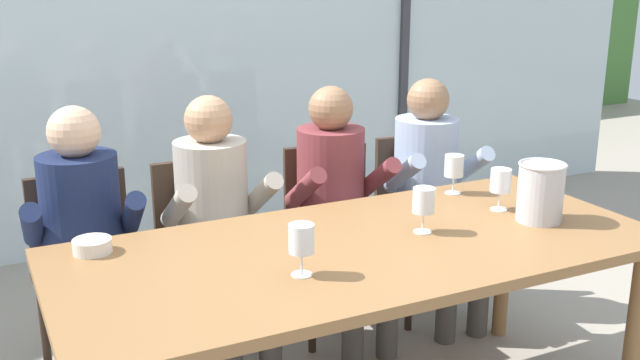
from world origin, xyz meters
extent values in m
plane|color=#9E9384|center=(0.00, 1.00, 0.00)|extent=(14.00, 14.00, 0.00)
cube|color=silver|center=(0.00, 2.39, 1.30)|extent=(7.39, 0.03, 2.60)
cube|color=#38383D|center=(1.66, 2.37, 1.30)|extent=(0.06, 0.06, 2.60)
cube|color=#477A38|center=(0.00, 5.92, 0.70)|extent=(13.39, 2.40, 1.41)
cube|color=olive|center=(0.00, 0.00, 0.75)|extent=(2.19, 0.97, 0.04)
cylinder|color=olive|center=(1.00, -0.39, 0.37)|extent=(0.07, 0.07, 0.73)
cylinder|color=olive|center=(-1.00, 0.39, 0.37)|extent=(0.07, 0.07, 0.73)
cylinder|color=olive|center=(1.00, 0.39, 0.37)|extent=(0.07, 0.07, 0.73)
cube|color=#332319|center=(-0.83, 0.81, 0.45)|extent=(0.46, 0.46, 0.03)
cube|color=#332319|center=(-0.84, 1.01, 0.68)|extent=(0.42, 0.06, 0.42)
cylinder|color=#332319|center=(-0.63, 0.63, 0.22)|extent=(0.04, 0.04, 0.44)
cylinder|color=#332319|center=(-1.03, 0.99, 0.22)|extent=(0.04, 0.04, 0.44)
cylinder|color=#332319|center=(-0.65, 1.01, 0.22)|extent=(0.04, 0.04, 0.44)
cube|color=#332319|center=(-0.31, 0.81, 0.45)|extent=(0.44, 0.44, 0.03)
cube|color=#332319|center=(-0.31, 1.01, 0.68)|extent=(0.42, 0.04, 0.42)
cylinder|color=#332319|center=(-0.50, 0.62, 0.22)|extent=(0.04, 0.04, 0.44)
cylinder|color=#332319|center=(-0.12, 0.62, 0.22)|extent=(0.04, 0.04, 0.44)
cylinder|color=#332319|center=(-0.50, 1.00, 0.22)|extent=(0.04, 0.04, 0.44)
cylinder|color=#332319|center=(-0.12, 1.00, 0.22)|extent=(0.04, 0.04, 0.44)
cube|color=#332319|center=(0.31, 0.79, 0.45)|extent=(0.50, 0.50, 0.03)
cube|color=#332319|center=(0.34, 0.99, 0.68)|extent=(0.42, 0.10, 0.42)
cylinder|color=#332319|center=(0.10, 0.63, 0.22)|extent=(0.04, 0.04, 0.44)
cylinder|color=#332319|center=(0.47, 0.58, 0.22)|extent=(0.04, 0.04, 0.44)
cylinder|color=#332319|center=(0.15, 1.01, 0.22)|extent=(0.04, 0.04, 0.44)
cylinder|color=#332319|center=(0.53, 0.95, 0.22)|extent=(0.04, 0.04, 0.44)
cube|color=#332319|center=(0.83, 0.79, 0.45)|extent=(0.49, 0.49, 0.03)
cube|color=#332319|center=(0.86, 0.98, 0.68)|extent=(0.42, 0.09, 0.42)
cylinder|color=#332319|center=(0.62, 0.62, 0.22)|extent=(0.04, 0.04, 0.44)
cylinder|color=#332319|center=(1.00, 0.57, 0.22)|extent=(0.04, 0.04, 0.44)
cylinder|color=#332319|center=(0.67, 1.00, 0.22)|extent=(0.04, 0.04, 0.44)
cylinder|color=#332319|center=(1.04, 0.95, 0.22)|extent=(0.04, 0.04, 0.44)
cylinder|color=#192347|center=(-0.85, 0.84, 0.75)|extent=(0.34, 0.34, 0.52)
sphere|color=#DBAD89|center=(-0.85, 0.84, 1.10)|extent=(0.21, 0.21, 0.21)
cube|color=#47423D|center=(-0.96, 0.64, 0.49)|extent=(0.16, 0.41, 0.13)
cube|color=#47423D|center=(-0.78, 0.63, 0.49)|extent=(0.16, 0.41, 0.13)
cylinder|color=#192347|center=(-1.05, 0.73, 0.77)|extent=(0.10, 0.33, 0.26)
cylinder|color=#192347|center=(-0.67, 0.70, 0.77)|extent=(0.10, 0.33, 0.26)
cylinder|color=#B7AD9E|center=(-0.29, 0.84, 0.75)|extent=(0.33, 0.33, 0.52)
sphere|color=tan|center=(-0.29, 0.84, 1.10)|extent=(0.21, 0.21, 0.21)
cube|color=#47423D|center=(-0.38, 0.63, 0.49)|extent=(0.14, 0.40, 0.13)
cube|color=#47423D|center=(-0.20, 0.64, 0.49)|extent=(0.14, 0.40, 0.13)
cylinder|color=#47423D|center=(-0.37, 0.43, 0.23)|extent=(0.10, 0.10, 0.47)
cylinder|color=#47423D|center=(-0.19, 0.44, 0.23)|extent=(0.10, 0.10, 0.47)
cylinder|color=#B7AD9E|center=(-0.48, 0.71, 0.77)|extent=(0.09, 0.33, 0.26)
cylinder|color=#B7AD9E|center=(-0.10, 0.72, 0.77)|extent=(0.09, 0.33, 0.26)
cylinder|color=brown|center=(0.29, 0.84, 0.75)|extent=(0.32, 0.32, 0.52)
sphere|color=#936B4C|center=(0.29, 0.84, 1.10)|extent=(0.21, 0.21, 0.21)
cube|color=#47423D|center=(0.21, 0.64, 0.49)|extent=(0.13, 0.40, 0.13)
cube|color=#47423D|center=(0.39, 0.64, 0.49)|extent=(0.13, 0.40, 0.13)
cylinder|color=#47423D|center=(0.21, 0.44, 0.23)|extent=(0.10, 0.10, 0.47)
cylinder|color=#47423D|center=(0.39, 0.44, 0.23)|extent=(0.10, 0.10, 0.47)
cylinder|color=brown|center=(0.11, 0.72, 0.77)|extent=(0.08, 0.32, 0.26)
cylinder|color=brown|center=(0.49, 0.72, 0.77)|extent=(0.08, 0.32, 0.26)
cylinder|color=#9EB2D1|center=(0.83, 0.84, 0.75)|extent=(0.34, 0.34, 0.52)
sphere|color=#936B4C|center=(0.83, 0.84, 1.10)|extent=(0.21, 0.21, 0.21)
cube|color=#47423D|center=(0.73, 0.64, 0.49)|extent=(0.16, 0.41, 0.13)
cube|color=#47423D|center=(0.91, 0.63, 0.49)|extent=(0.16, 0.41, 0.13)
cylinder|color=#47423D|center=(0.72, 0.44, 0.23)|extent=(0.10, 0.10, 0.47)
cylinder|color=#47423D|center=(0.90, 0.43, 0.23)|extent=(0.10, 0.10, 0.47)
cylinder|color=#9EB2D1|center=(0.64, 0.73, 0.77)|extent=(0.10, 0.33, 0.26)
cylinder|color=#9EB2D1|center=(1.02, 0.70, 0.77)|extent=(0.10, 0.33, 0.26)
cylinder|color=#B7B7BC|center=(0.75, -0.08, 0.89)|extent=(0.18, 0.18, 0.23)
torus|color=silver|center=(0.75, -0.08, 1.00)|extent=(0.19, 0.19, 0.01)
cylinder|color=silver|center=(-0.89, 0.35, 0.80)|extent=(0.13, 0.13, 0.05)
cylinder|color=silver|center=(0.69, 0.10, 0.77)|extent=(0.07, 0.07, 0.00)
cylinder|color=silver|center=(0.69, 0.10, 0.81)|extent=(0.01, 0.01, 0.07)
cylinder|color=silver|center=(0.69, 0.10, 0.90)|extent=(0.08, 0.08, 0.09)
cylinder|color=maroon|center=(0.69, 0.10, 0.87)|extent=(0.07, 0.07, 0.04)
cylinder|color=silver|center=(0.26, 0.01, 0.77)|extent=(0.07, 0.07, 0.00)
cylinder|color=silver|center=(0.26, 0.01, 0.81)|extent=(0.01, 0.01, 0.07)
cylinder|color=silver|center=(0.26, 0.01, 0.90)|extent=(0.08, 0.08, 0.09)
cylinder|color=#E0D184|center=(0.26, 0.01, 0.87)|extent=(0.07, 0.07, 0.04)
cylinder|color=silver|center=(0.66, 0.37, 0.77)|extent=(0.07, 0.07, 0.00)
cylinder|color=silver|center=(0.66, 0.37, 0.81)|extent=(0.01, 0.01, 0.07)
cylinder|color=silver|center=(0.66, 0.37, 0.90)|extent=(0.08, 0.08, 0.09)
cylinder|color=maroon|center=(0.66, 0.37, 0.87)|extent=(0.07, 0.07, 0.04)
cylinder|color=silver|center=(-0.31, -0.15, 0.77)|extent=(0.07, 0.07, 0.00)
cylinder|color=silver|center=(-0.31, -0.15, 0.81)|extent=(0.01, 0.01, 0.07)
cylinder|color=silver|center=(-0.31, -0.15, 0.90)|extent=(0.08, 0.08, 0.09)
cylinder|color=#560C1E|center=(-0.31, -0.15, 0.87)|extent=(0.07, 0.07, 0.04)
camera|label=1|loc=(-1.23, -2.16, 1.73)|focal=41.37mm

